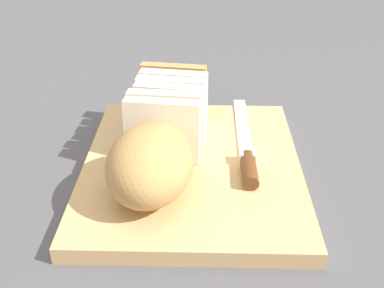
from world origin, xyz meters
TOP-DOWN VIEW (x-y plane):
  - ground_plane at (0.00, 0.00)m, footprint 3.00×3.00m
  - cutting_board at (0.00, 0.00)m, footprint 0.37×0.32m
  - bread_loaf at (-0.01, 0.04)m, footprint 0.31×0.13m
  - bread_knife at (0.00, -0.08)m, footprint 0.27×0.02m
  - crumb_near_knife at (-0.02, 0.04)m, footprint 0.00×0.00m
  - crumb_near_loaf at (-0.01, 0.03)m, footprint 0.01×0.01m

SIDE VIEW (x-z plane):
  - ground_plane at x=0.00m, z-range 0.00..0.00m
  - cutting_board at x=0.00m, z-range 0.00..0.02m
  - crumb_near_knife at x=-0.02m, z-range 0.02..0.03m
  - crumb_near_loaf at x=-0.01m, z-range 0.02..0.03m
  - bread_knife at x=0.00m, z-range 0.02..0.04m
  - bread_loaf at x=-0.01m, z-range 0.02..0.11m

